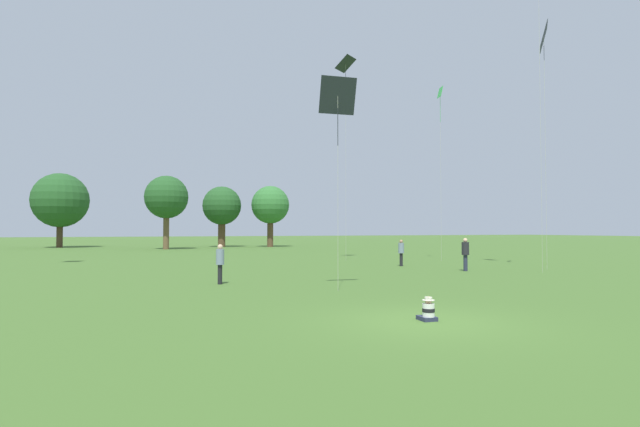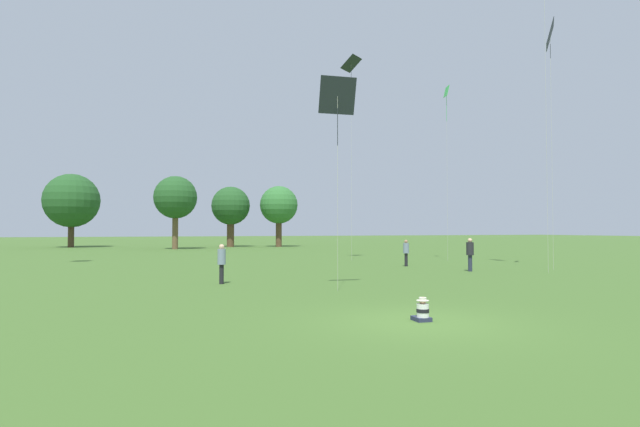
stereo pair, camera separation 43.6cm
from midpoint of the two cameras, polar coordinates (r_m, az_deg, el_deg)
ground_plane at (r=12.36m, az=12.14°, el=-12.03°), size 300.00×300.00×0.00m
seated_toddler at (r=12.44m, az=12.62°, el=-10.84°), size 0.40×0.48×0.58m
person_standing_0 at (r=20.51m, az=-10.58°, el=-5.27°), size 0.39×0.39×1.60m
person_standing_1 at (r=27.40m, az=17.21°, el=-4.19°), size 0.43×0.43×1.74m
person_standing_2 at (r=30.25m, az=10.22°, el=-4.19°), size 0.36×0.36×1.58m
kite_0 at (r=36.70m, az=3.95°, el=16.25°), size 1.68×1.61×14.33m
kite_3 at (r=31.76m, az=25.19°, el=17.62°), size 1.30×1.31×13.61m
kite_4 at (r=18.50m, az=2.71°, el=13.04°), size 1.37×0.56×7.68m
kite_5 at (r=37.01m, az=14.60°, el=12.31°), size 0.39×0.78×12.26m
distant_tree_0 at (r=63.71m, az=-9.98°, el=0.81°), size 4.81×4.81×7.59m
distant_tree_1 at (r=67.94m, az=-26.36°, el=1.31°), size 6.55×6.55×8.99m
distant_tree_2 at (r=63.20m, az=-4.53°, el=0.94°), size 4.76×4.76×7.68m
distant_tree_3 at (r=57.61m, az=-15.98°, el=1.74°), size 4.73×4.73×8.13m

